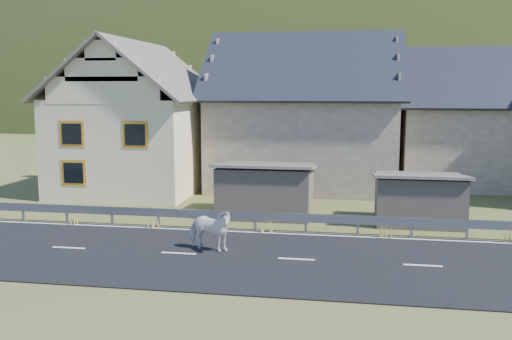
# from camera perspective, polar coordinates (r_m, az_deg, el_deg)

# --- Properties ---
(ground) EXTENTS (160.00, 160.00, 0.00)m
(ground) POSITION_cam_1_polar(r_m,az_deg,el_deg) (18.90, 4.05, -9.01)
(ground) COLOR #3C491E
(ground) RESTS_ON ground
(road) EXTENTS (60.00, 7.00, 0.04)m
(road) POSITION_cam_1_polar(r_m,az_deg,el_deg) (18.90, 4.05, -8.95)
(road) COLOR black
(road) RESTS_ON ground
(lane_markings) EXTENTS (60.00, 6.60, 0.01)m
(lane_markings) POSITION_cam_1_polar(r_m,az_deg,el_deg) (18.89, 4.05, -8.88)
(lane_markings) COLOR silver
(lane_markings) RESTS_ON road
(guardrail) EXTENTS (28.10, 0.09, 0.75)m
(guardrail) POSITION_cam_1_polar(r_m,az_deg,el_deg) (22.30, 5.00, -4.85)
(guardrail) COLOR #93969B
(guardrail) RESTS_ON ground
(shed_left) EXTENTS (4.30, 3.30, 2.40)m
(shed_left) POSITION_cam_1_polar(r_m,az_deg,el_deg) (25.16, 0.99, -2.06)
(shed_left) COLOR brown
(shed_left) RESTS_ON ground
(shed_right) EXTENTS (3.80, 2.90, 2.20)m
(shed_right) POSITION_cam_1_polar(r_m,az_deg,el_deg) (24.57, 15.99, -2.87)
(shed_right) COLOR brown
(shed_right) RESTS_ON ground
(house_cream) EXTENTS (7.80, 9.80, 8.30)m
(house_cream) POSITION_cam_1_polar(r_m,az_deg,el_deg) (32.21, -11.77, 5.85)
(house_cream) COLOR beige
(house_cream) RESTS_ON ground
(house_stone_a) EXTENTS (10.80, 9.80, 8.90)m
(house_stone_a) POSITION_cam_1_polar(r_m,az_deg,el_deg) (33.10, 4.96, 6.53)
(house_stone_a) COLOR tan
(house_stone_a) RESTS_ON ground
(house_stone_b) EXTENTS (9.80, 8.80, 8.10)m
(house_stone_b) POSITION_cam_1_polar(r_m,az_deg,el_deg) (35.75, 21.49, 5.48)
(house_stone_b) COLOR tan
(house_stone_b) RESTS_ON ground
(mountain) EXTENTS (440.00, 280.00, 260.00)m
(mountain) POSITION_cam_1_polar(r_m,az_deg,el_deg) (199.65, 10.50, 0.71)
(mountain) COLOR #243413
(mountain) RESTS_ON ground
(conifer_patch) EXTENTS (76.00, 50.00, 28.00)m
(conifer_patch) POSITION_cam_1_polar(r_m,az_deg,el_deg) (139.98, -14.41, 8.13)
(conifer_patch) COLOR black
(conifer_patch) RESTS_ON ground
(horse) EXTENTS (1.20, 1.90, 1.48)m
(horse) POSITION_cam_1_polar(r_m,az_deg,el_deg) (19.68, -4.68, -5.96)
(horse) COLOR silver
(horse) RESTS_ON road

